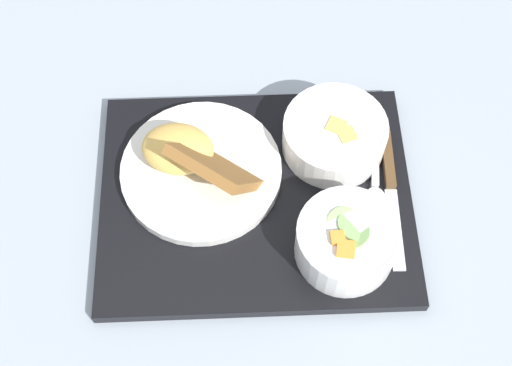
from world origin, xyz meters
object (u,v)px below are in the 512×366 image
(bowl_salad, at_px, (347,240))
(bowl_soup, at_px, (335,134))
(spoon, at_px, (375,186))
(knife, at_px, (390,179))
(plate_main, at_px, (197,164))

(bowl_salad, bearing_deg, bowl_soup, -84.39)
(bowl_salad, height_order, spoon, bowl_salad)
(spoon, bearing_deg, bowl_salad, -22.76)
(bowl_soup, height_order, knife, bowl_soup)
(bowl_salad, xyz_separation_m, knife, (-0.06, -0.10, -0.03))
(knife, distance_m, spoon, 0.02)
(plate_main, xyz_separation_m, knife, (-0.24, -0.00, -0.01))
(bowl_soup, height_order, plate_main, plate_main)
(bowl_soup, relative_size, knife, 0.69)
(bowl_salad, bearing_deg, knife, -119.87)
(bowl_salad, distance_m, plate_main, 0.21)
(knife, bearing_deg, bowl_salad, -33.71)
(bowl_soup, bearing_deg, spoon, 132.02)
(bowl_salad, xyz_separation_m, spoon, (-0.04, -0.09, -0.03))
(bowl_salad, height_order, knife, bowl_salad)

